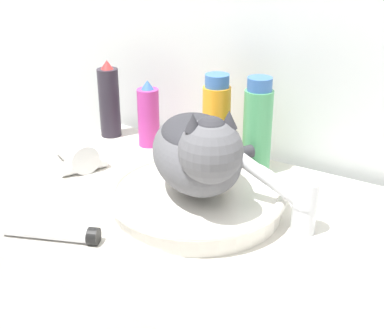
% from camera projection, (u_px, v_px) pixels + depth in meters
% --- Properties ---
extents(wall_back, '(8.00, 0.05, 2.40)m').
position_uv_depth(wall_back, '(289.00, 21.00, 1.17)').
color(wall_back, silver).
rests_on(wall_back, ground_plane).
extents(sink_basin, '(0.35, 0.35, 0.05)m').
position_uv_depth(sink_basin, '(196.00, 197.00, 1.02)').
color(sink_basin, white).
rests_on(sink_basin, vanity_counter).
extents(cat, '(0.29, 0.33, 0.18)m').
position_uv_depth(cat, '(199.00, 149.00, 0.96)').
color(cat, '#56565B').
rests_on(cat, sink_basin).
extents(faucet, '(0.16, 0.06, 0.14)m').
position_uv_depth(faucet, '(295.00, 199.00, 0.94)').
color(faucet, silver).
rests_on(faucet, vanity_counter).
extents(shampoo_bottle_tall, '(0.06, 0.06, 0.21)m').
position_uv_depth(shampoo_bottle_tall, '(216.00, 121.00, 1.20)').
color(shampoo_bottle_tall, orange).
rests_on(shampoo_bottle_tall, vanity_counter).
extents(spray_bottle_trigger, '(0.05, 0.05, 0.17)m').
position_uv_depth(spray_bottle_trigger, '(148.00, 116.00, 1.31)').
color(spray_bottle_trigger, '#B2338C').
rests_on(spray_bottle_trigger, vanity_counter).
extents(mouthwash_bottle, '(0.06, 0.06, 0.22)m').
position_uv_depth(mouthwash_bottle, '(259.00, 128.00, 1.15)').
color(mouthwash_bottle, '#4CA366').
rests_on(mouthwash_bottle, vanity_counter).
extents(hairspray_can_black, '(0.05, 0.05, 0.20)m').
position_uv_depth(hairspray_can_black, '(109.00, 101.00, 1.36)').
color(hairspray_can_black, '#28232D').
rests_on(hairspray_can_black, vanity_counter).
extents(cream_tube, '(0.18, 0.09, 0.03)m').
position_uv_depth(cream_tube, '(52.00, 232.00, 0.94)').
color(cream_tube, silver).
rests_on(cream_tube, vanity_counter).
extents(hair_dryer, '(0.17, 0.14, 0.07)m').
position_uv_depth(hair_dryer, '(75.00, 152.00, 1.22)').
color(hair_dryer, silver).
rests_on(hair_dryer, vanity_counter).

